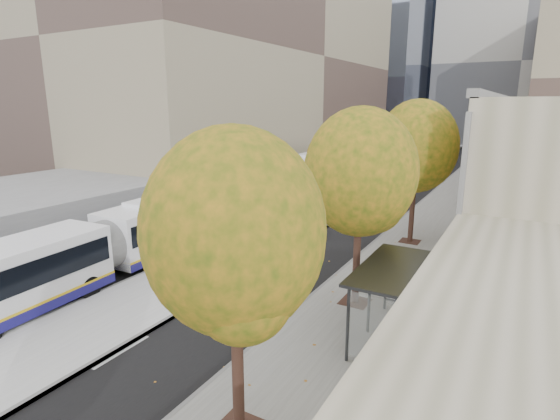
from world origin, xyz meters
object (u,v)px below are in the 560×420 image
Objects in this scene: bus_near at (124,239)px; distant_car at (387,158)px; cyclist at (234,293)px; bus_shelter at (397,280)px; bus_far at (303,177)px.

bus_near reaches higher than distant_car.
bus_shelter is at bearing 5.69° from cyclist.
bus_shelter is 1.24× the size of distant_car.
cyclist is 0.54× the size of distant_car.
cyclist is at bearing -95.57° from distant_car.
bus_far is at bearing -104.38° from distant_car.
bus_shelter reaches higher than distant_car.
bus_shelter is 0.26× the size of bus_near.
bus_shelter is at bearing -4.32° from bus_near.
distant_car is at bearing 86.85° from bus_near.
bus_shelter is 46.78m from distant_car.
bus_near is at bearing -93.37° from bus_far.
bus_near is 7.16m from cyclist.
distant_car is (-0.32, 44.66, -0.92)m from bus_near.
distant_car is (-7.36, 45.66, -0.11)m from cyclist.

